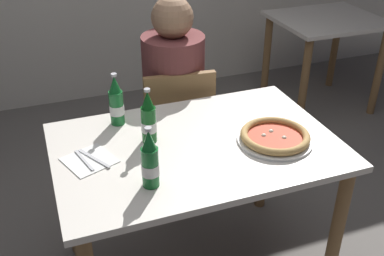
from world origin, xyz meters
name	(u,v)px	position (x,y,z in m)	size (l,w,h in m)	color
dining_table_main	(196,166)	(0.00, 0.00, 0.64)	(1.20, 0.80, 0.75)	silver
chair_behind_table	(176,126)	(0.11, 0.61, 0.48)	(0.44, 0.44, 0.85)	olive
diner_seated	(174,107)	(0.12, 0.66, 0.58)	(0.34, 0.34, 1.21)	#2D3342
dining_table_background	(325,37)	(1.60, 1.36, 0.59)	(0.80, 0.70, 0.75)	silver
pizza_margherita_near	(275,137)	(0.32, -0.10, 0.77)	(0.32, 0.32, 0.04)	white
beer_bottle_left	(149,120)	(-0.18, 0.09, 0.85)	(0.07, 0.07, 0.25)	#14591E
beer_bottle_center	(150,162)	(-0.26, -0.21, 0.85)	(0.07, 0.07, 0.25)	#196B2D
beer_bottle_right	(116,103)	(-0.27, 0.29, 0.85)	(0.07, 0.07, 0.25)	#196B2D
napkin_with_cutlery	(89,160)	(-0.45, 0.03, 0.75)	(0.23, 0.23, 0.01)	white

